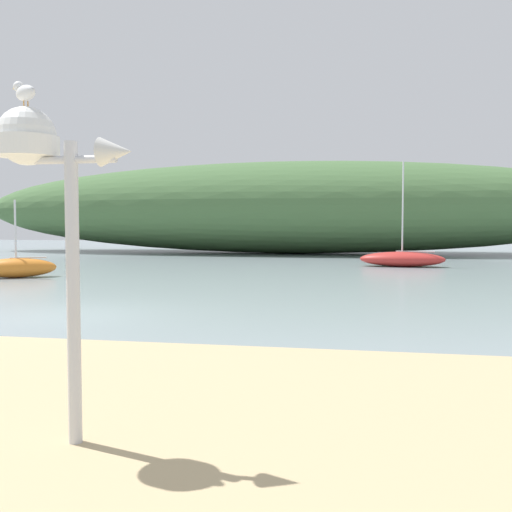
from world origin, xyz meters
TOP-DOWN VIEW (x-y plane):
  - ground_plane at (0.00, 0.00)m, footprint 120.00×120.00m
  - distant_hill at (1.27, 30.86)m, footprint 49.04×11.05m
  - mast_structure at (4.15, -7.88)m, footprint 1.28×0.56m
  - seagull_on_radar at (4.00, -7.88)m, footprint 0.33×0.21m
  - sailboat_near_shore at (8.74, 17.93)m, footprint 4.34×1.80m
  - sailboat_off_point at (-6.95, 8.70)m, footprint 3.19×2.54m

SIDE VIEW (x-z plane):
  - ground_plane at x=0.00m, z-range 0.00..0.00m
  - sailboat_near_shore at x=8.74m, z-range -2.28..3.07m
  - sailboat_off_point at x=-6.95m, z-range -1.17..1.98m
  - mast_structure at x=4.15m, z-range 1.20..4.21m
  - seagull_on_radar at x=4.00m, z-range 3.22..3.46m
  - distant_hill at x=1.27m, z-range 0.00..6.79m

